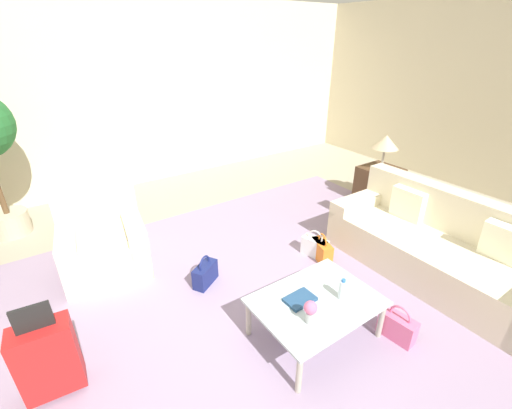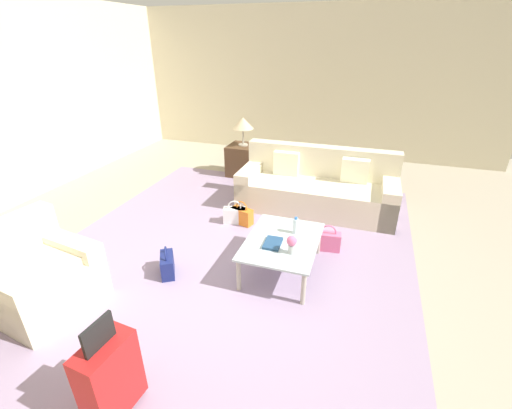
{
  "view_description": "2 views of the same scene",
  "coord_description": "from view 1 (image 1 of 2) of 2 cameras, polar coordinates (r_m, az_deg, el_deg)",
  "views": [
    {
      "loc": [
        -1.33,
        -2.09,
        2.47
      ],
      "look_at": [
        0.35,
        0.35,
        1.0
      ],
      "focal_mm": 24.0,
      "sensor_mm": 36.0,
      "label": 1
    },
    {
      "loc": [
        -2.79,
        -1.25,
        2.43
      ],
      "look_at": [
        0.07,
        -0.3,
        0.97
      ],
      "focal_mm": 24.0,
      "sensor_mm": 36.0,
      "label": 2
    }
  ],
  "objects": [
    {
      "name": "table_lamp",
      "position": [
        5.68,
        20.81,
        9.63
      ],
      "size": [
        0.4,
        0.4,
        0.53
      ],
      "color": "#ADA899",
      "rests_on": "side_table"
    },
    {
      "name": "handbag_white",
      "position": [
        4.32,
        9.75,
        -6.92
      ],
      "size": [
        0.22,
        0.35,
        0.36
      ],
      "color": "white",
      "rests_on": "ground"
    },
    {
      "name": "armchair",
      "position": [
        4.36,
        -24.0,
        -6.03
      ],
      "size": [
        1.0,
        0.97,
        0.89
      ],
      "color": "beige",
      "rests_on": "ground"
    },
    {
      "name": "handbag_pink",
      "position": [
        3.49,
        22.51,
        -18.28
      ],
      "size": [
        0.18,
        0.33,
        0.36
      ],
      "color": "pink",
      "rests_on": "ground"
    },
    {
      "name": "suitcase_red",
      "position": [
        3.13,
        -31.39,
        -21.02
      ],
      "size": [
        0.42,
        0.26,
        0.85
      ],
      "color": "red",
      "rests_on": "ground"
    },
    {
      "name": "coffee_table_book",
      "position": [
        3.09,
        7.34,
        -15.4
      ],
      "size": [
        0.27,
        0.19,
        0.03
      ],
      "primitive_type": "cube",
      "rotation": [
        0.0,
        0.0,
        0.04
      ],
      "color": "navy",
      "rests_on": "coffee_table"
    },
    {
      "name": "side_table",
      "position": [
        5.9,
        19.73,
        3.05
      ],
      "size": [
        0.57,
        0.57,
        0.59
      ],
      "primitive_type": "cube",
      "color": "#513823",
      "rests_on": "ground"
    },
    {
      "name": "couch",
      "position": [
        4.4,
        28.25,
        -6.63
      ],
      "size": [
        0.92,
        2.37,
        0.93
      ],
      "color": "beige",
      "rests_on": "ground"
    },
    {
      "name": "ground_plane",
      "position": [
        3.5,
        -1.51,
        -18.61
      ],
      "size": [
        12.0,
        12.0,
        0.0
      ],
      "primitive_type": "plane",
      "color": "#A89E89"
    },
    {
      "name": "handbag_orange",
      "position": [
        4.27,
        10.89,
        -7.49
      ],
      "size": [
        0.22,
        0.35,
        0.36
      ],
      "color": "orange",
      "rests_on": "ground"
    },
    {
      "name": "coffee_table",
      "position": [
        3.16,
        9.97,
        -16.08
      ],
      "size": [
        1.06,
        0.79,
        0.41
      ],
      "color": "silver",
      "rests_on": "ground"
    },
    {
      "name": "area_rug",
      "position": [
        3.88,
        4.48,
        -13.26
      ],
      "size": [
        5.2,
        4.4,
        0.01
      ],
      "primitive_type": "cube",
      "color": "#9984A3",
      "rests_on": "ground"
    },
    {
      "name": "handbag_navy",
      "position": [
        3.86,
        -8.46,
        -11.35
      ],
      "size": [
        0.35,
        0.29,
        0.36
      ],
      "color": "navy",
      "rests_on": "ground"
    },
    {
      "name": "flower_vase",
      "position": [
        2.85,
        9.05,
        -17.02
      ],
      "size": [
        0.11,
        0.11,
        0.21
      ],
      "color": "#B2B7BC",
      "rests_on": "coffee_table"
    },
    {
      "name": "water_bottle",
      "position": [
        3.13,
        14.19,
        -13.59
      ],
      "size": [
        0.06,
        0.06,
        0.2
      ],
      "color": "silver",
      "rests_on": "coffee_table"
    },
    {
      "name": "wall_back",
      "position": [
        6.36,
        -22.92,
        16.02
      ],
      "size": [
        10.24,
        0.12,
        3.1
      ],
      "primitive_type": "cube",
      "color": "beige",
      "rests_on": "ground"
    }
  ]
}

